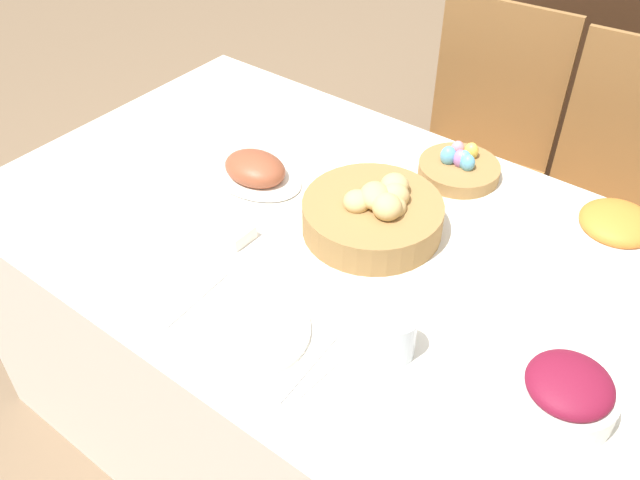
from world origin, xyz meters
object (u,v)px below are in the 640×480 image
at_px(egg_basket, 459,167).
at_px(drinking_cup, 397,336).
at_px(fork, 197,299).
at_px(spoon, 321,376).
at_px(bread_basket, 374,213).
at_px(butter_dish, 228,230).
at_px(chair_far_center, 476,152).
at_px(beet_salad_bowl, 566,394).
at_px(sideboard, 627,102).
at_px(ham_platter, 255,170).
at_px(carrot_bowl, 614,231).
at_px(dinner_plate, 250,331).
at_px(knife, 308,368).
at_px(chair_far_right, 611,203).

xyz_separation_m(egg_basket, drinking_cup, (0.19, -0.58, 0.02)).
bearing_deg(egg_basket, fork, -106.16).
relative_size(fork, spoon, 1.00).
distance_m(bread_basket, butter_dish, 0.33).
relative_size(chair_far_center, beet_salad_bowl, 5.70).
distance_m(sideboard, butter_dish, 1.81).
distance_m(ham_platter, spoon, 0.63).
xyz_separation_m(carrot_bowl, spoon, (-0.28, -0.67, -0.04)).
bearing_deg(dinner_plate, bread_basket, 88.09).
bearing_deg(knife, fork, 176.26).
bearing_deg(chair_far_center, sideboard, 64.57).
height_order(carrot_bowl, fork, carrot_bowl).
bearing_deg(spoon, sideboard, 94.05).
bearing_deg(carrot_bowl, chair_far_right, 101.85).
relative_size(chair_far_right, bread_basket, 3.10).
relative_size(bread_basket, ham_platter, 1.23).
distance_m(chair_far_right, chair_far_center, 0.45).
xyz_separation_m(bread_basket, beet_salad_bowl, (0.53, -0.21, 0.00)).
xyz_separation_m(beet_salad_bowl, butter_dish, (-0.77, -0.01, -0.03)).
xyz_separation_m(chair_far_center, egg_basket, (0.16, -0.48, 0.27)).
bearing_deg(knife, egg_basket, 92.78).
relative_size(chair_far_center, sideboard, 0.77).
xyz_separation_m(chair_far_right, ham_platter, (-0.68, -0.80, 0.27)).
bearing_deg(bread_basket, chair_far_right, 67.06).
bearing_deg(egg_basket, chair_far_right, 59.43).
bearing_deg(butter_dish, sideboard, 77.26).
xyz_separation_m(chair_far_right, chair_far_center, (-0.45, -0.00, 0.00)).
bearing_deg(butter_dish, bread_basket, 41.09).
distance_m(carrot_bowl, drinking_cup, 0.58).
distance_m(chair_far_right, butter_dish, 1.18).
xyz_separation_m(chair_far_right, carrot_bowl, (0.11, -0.52, 0.29)).
relative_size(spoon, drinking_cup, 1.99).
distance_m(bread_basket, beet_salad_bowl, 0.57).
height_order(fork, spoon, same).
bearing_deg(drinking_cup, fork, -161.90).
bearing_deg(knife, chair_far_center, 97.76).
relative_size(dinner_plate, knife, 1.29).
bearing_deg(chair_far_right, drinking_cup, -100.99).
height_order(chair_far_right, fork, chair_far_right).
bearing_deg(dinner_plate, spoon, 0.00).
bearing_deg(sideboard, beet_salad_bowl, -77.69).
bearing_deg(bread_basket, beet_salad_bowl, -21.54).
height_order(sideboard, dinner_plate, sideboard).
relative_size(chair_far_right, dinner_plate, 4.14).
bearing_deg(chair_far_right, ham_platter, -135.83).
bearing_deg(chair_far_center, bread_basket, -87.85).
distance_m(chair_far_center, butter_dish, 1.04).
relative_size(chair_far_right, butter_dish, 8.81).
relative_size(bread_basket, spoon, 1.72).
distance_m(chair_far_center, carrot_bowl, 0.81).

